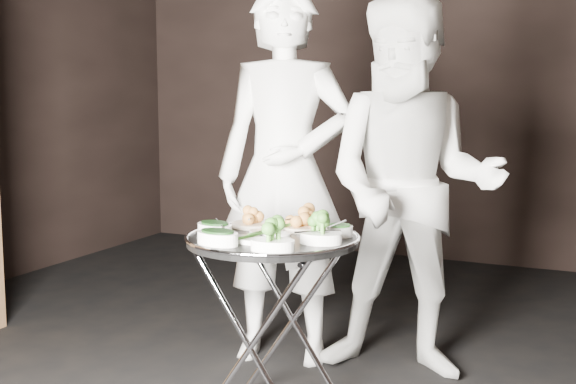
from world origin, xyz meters
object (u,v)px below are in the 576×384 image
at_px(serving_tray, 272,239).
at_px(waiter_right, 412,188).
at_px(tray_stand, 273,321).
at_px(waiter_left, 285,175).

bearing_deg(serving_tray, waiter_right, 65.36).
height_order(tray_stand, waiter_right, waiter_right).
xyz_separation_m(tray_stand, serving_tray, (-0.00, 0.00, 0.34)).
relative_size(tray_stand, serving_tray, 1.08).
bearing_deg(waiter_left, waiter_right, -9.39).
distance_m(serving_tray, waiter_right, 0.86).
xyz_separation_m(waiter_left, waiter_right, (0.64, 0.04, -0.03)).
bearing_deg(serving_tray, waiter_left, 111.53).
height_order(tray_stand, serving_tray, serving_tray).
bearing_deg(tray_stand, serving_tray, 153.43).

